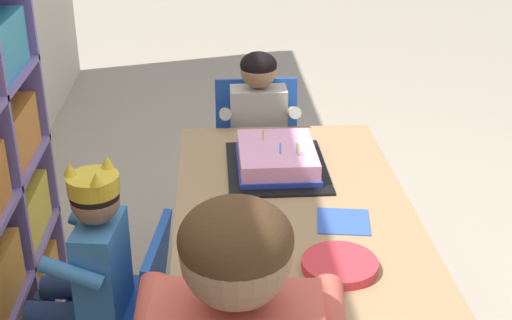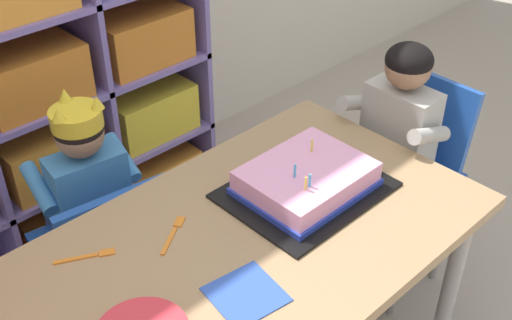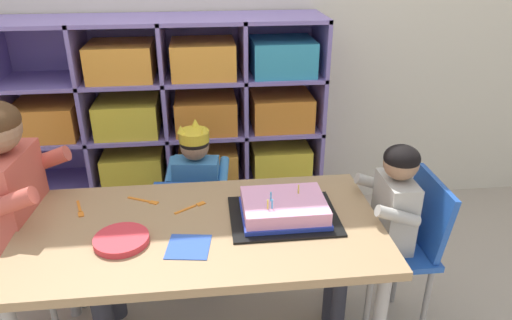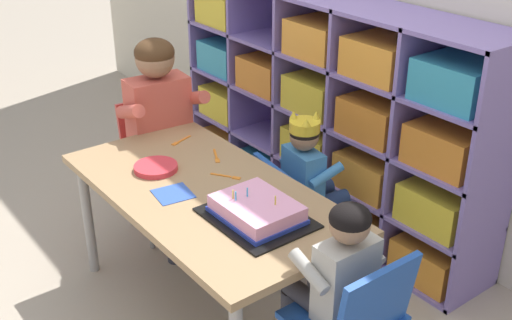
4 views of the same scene
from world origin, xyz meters
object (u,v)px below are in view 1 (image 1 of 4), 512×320
object	(u,v)px
birthday_cake_on_tray	(277,159)
fork_beside_plate_stack	(226,261)
child_with_crown	(87,262)
guest_at_table_side	(259,136)
activity_table	(296,234)
classroom_chair_guest_side	(258,152)
fork_near_child_seat	(250,223)
paper_plate_stack	(340,265)
classroom_chair_blue	(127,306)

from	to	relation	value
birthday_cake_on_tray	fork_beside_plate_stack	size ratio (longest dim) A/B	3.11
child_with_crown	guest_at_table_side	world-z (taller)	guest_at_table_side
activity_table	classroom_chair_guest_side	size ratio (longest dim) A/B	1.83
guest_at_table_side	fork_near_child_seat	world-z (taller)	guest_at_table_side
activity_table	classroom_chair_guest_side	xyz separation A→B (m)	(0.80, 0.05, -0.10)
classroom_chair_guest_side	fork_beside_plate_stack	bearing A→B (deg)	-97.73
classroom_chair_guest_side	guest_at_table_side	xyz separation A→B (m)	(-0.10, 0.00, 0.11)
birthday_cake_on_tray	paper_plate_stack	bearing A→B (deg)	-170.07
activity_table	classroom_chair_blue	size ratio (longest dim) A/B	2.24
activity_table	birthday_cake_on_tray	distance (m)	0.32
paper_plate_stack	classroom_chair_guest_side	bearing A→B (deg)	6.83
classroom_chair_blue	guest_at_table_side	distance (m)	0.87
guest_at_table_side	birthday_cake_on_tray	bearing A→B (deg)	-85.34
paper_plate_stack	fork_beside_plate_stack	world-z (taller)	paper_plate_stack
child_with_crown	birthday_cake_on_tray	xyz separation A→B (m)	(0.32, -0.56, 0.15)
fork_beside_plate_stack	birthday_cake_on_tray	bearing A→B (deg)	-171.50
birthday_cake_on_tray	paper_plate_stack	distance (m)	0.59
activity_table	guest_at_table_side	size ratio (longest dim) A/B	1.51
birthday_cake_on_tray	fork_beside_plate_stack	world-z (taller)	birthday_cake_on_tray
guest_at_table_side	fork_beside_plate_stack	distance (m)	0.93
child_with_crown	classroom_chair_blue	bearing A→B (deg)	90.77
classroom_chair_blue	guest_at_table_side	xyz separation A→B (m)	(0.73, -0.43, 0.21)
fork_near_child_seat	classroom_chair_guest_side	bearing A→B (deg)	141.00
activity_table	fork_near_child_seat	xyz separation A→B (m)	(-0.04, 0.13, 0.06)
classroom_chair_blue	fork_near_child_seat	world-z (taller)	fork_near_child_seat
fork_beside_plate_stack	activity_table	bearing A→B (deg)	164.25
activity_table	birthday_cake_on_tray	world-z (taller)	birthday_cake_on_tray
activity_table	child_with_crown	xyz separation A→B (m)	(-0.02, 0.59, -0.06)
child_with_crown	fork_near_child_seat	bearing A→B (deg)	95.36
child_with_crown	birthday_cake_on_tray	bearing A→B (deg)	127.77
child_with_crown	paper_plate_stack	distance (m)	0.72
paper_plate_stack	birthday_cake_on_tray	bearing A→B (deg)	9.93
activity_table	paper_plate_stack	xyz separation A→B (m)	(-0.27, -0.07, 0.07)
fork_near_child_seat	guest_at_table_side	bearing A→B (deg)	140.31
activity_table	classroom_chair_blue	bearing A→B (deg)	93.30
birthday_cake_on_tray	child_with_crown	bearing A→B (deg)	119.84
birthday_cake_on_tray	fork_beside_plate_stack	bearing A→B (deg)	161.57
classroom_chair_blue	activity_table	bearing A→B (deg)	101.24
birthday_cake_on_tray	paper_plate_stack	world-z (taller)	birthday_cake_on_tray
classroom_chair_guest_side	activity_table	bearing A→B (deg)	-85.63
fork_beside_plate_stack	classroom_chair_blue	bearing A→B (deg)	-96.91
paper_plate_stack	child_with_crown	bearing A→B (deg)	68.91
activity_table	classroom_chair_blue	world-z (taller)	activity_table
paper_plate_stack	fork_beside_plate_stack	bearing A→B (deg)	79.37
classroom_chair_guest_side	birthday_cake_on_tray	xyz separation A→B (m)	(-0.50, -0.03, 0.20)
birthday_cake_on_tray	guest_at_table_side	bearing A→B (deg)	4.15
activity_table	fork_beside_plate_stack	world-z (taller)	fork_beside_plate_stack
birthday_cake_on_tray	activity_table	bearing A→B (deg)	-175.02
classroom_chair_guest_side	guest_at_table_side	world-z (taller)	guest_at_table_side
birthday_cake_on_tray	classroom_chair_guest_side	bearing A→B (deg)	3.17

